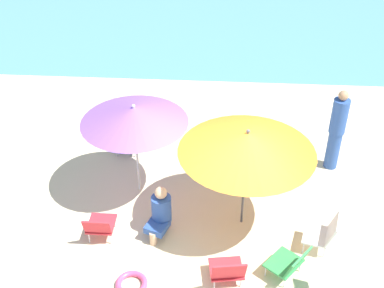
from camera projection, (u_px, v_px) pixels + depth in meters
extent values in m
plane|color=beige|center=(222.00, 244.00, 8.33)|extent=(40.00, 40.00, 0.00)
cylinder|color=#4C4C51|center=(244.00, 180.00, 8.24)|extent=(0.04, 0.04, 1.85)
cone|color=orange|center=(247.00, 142.00, 7.81)|extent=(2.18, 2.18, 0.35)
sphere|color=#4C4C51|center=(248.00, 131.00, 7.69)|extent=(0.06, 0.06, 0.06)
cylinder|color=silver|center=(137.00, 151.00, 8.97)|extent=(0.04, 0.04, 1.78)
cone|color=#8E56C6|center=(134.00, 115.00, 8.54)|extent=(1.85, 1.85, 0.29)
sphere|color=silver|center=(133.00, 106.00, 8.44)|extent=(0.06, 0.06, 0.06)
cube|color=red|center=(226.00, 269.00, 7.64)|extent=(0.56, 0.52, 0.03)
cube|color=red|center=(229.00, 272.00, 7.32)|extent=(0.52, 0.23, 0.41)
cylinder|color=silver|center=(211.00, 265.00, 7.84)|extent=(0.02, 0.02, 0.19)
cylinder|color=silver|center=(237.00, 264.00, 7.86)|extent=(0.02, 0.02, 0.19)
cylinder|color=silver|center=(214.00, 284.00, 7.54)|extent=(0.02, 0.02, 0.19)
cylinder|color=silver|center=(241.00, 282.00, 7.57)|extent=(0.02, 0.02, 0.19)
cube|color=red|center=(101.00, 224.00, 8.37)|extent=(0.44, 0.49, 0.03)
cube|color=red|center=(97.00, 227.00, 8.06)|extent=(0.44, 0.14, 0.34)
cylinder|color=silver|center=(94.00, 221.00, 8.62)|extent=(0.02, 0.02, 0.23)
cylinder|color=silver|center=(115.00, 222.00, 8.60)|extent=(0.02, 0.02, 0.23)
cylinder|color=silver|center=(89.00, 238.00, 8.30)|extent=(0.02, 0.02, 0.23)
cylinder|color=silver|center=(110.00, 239.00, 8.28)|extent=(0.02, 0.02, 0.23)
cube|color=white|center=(317.00, 235.00, 8.16)|extent=(0.53, 0.59, 0.03)
cube|color=white|center=(333.00, 229.00, 7.98)|extent=(0.28, 0.52, 0.41)
cylinder|color=silver|center=(303.00, 247.00, 8.12)|extent=(0.02, 0.02, 0.23)
cylinder|color=silver|center=(307.00, 230.00, 8.43)|extent=(0.02, 0.02, 0.23)
cylinder|color=silver|center=(324.00, 252.00, 8.03)|extent=(0.02, 0.02, 0.23)
cylinder|color=silver|center=(327.00, 235.00, 8.34)|extent=(0.02, 0.02, 0.23)
cube|color=#33934C|center=(284.00, 263.00, 7.70)|extent=(0.66, 0.68, 0.03)
cube|color=#33934C|center=(298.00, 262.00, 7.47)|extent=(0.44, 0.50, 0.36)
cylinder|color=silver|center=(266.00, 270.00, 7.74)|extent=(0.02, 0.02, 0.22)
cylinder|color=silver|center=(281.00, 255.00, 7.99)|extent=(0.02, 0.02, 0.22)
cylinder|color=silver|center=(284.00, 282.00, 7.55)|extent=(0.02, 0.02, 0.22)
cylinder|color=silver|center=(300.00, 266.00, 7.80)|extent=(0.02, 0.02, 0.22)
cube|color=navy|center=(127.00, 141.00, 10.36)|extent=(0.48, 0.51, 0.03)
cube|color=navy|center=(129.00, 127.00, 10.47)|extent=(0.48, 0.15, 0.37)
cylinder|color=silver|center=(135.00, 152.00, 10.26)|extent=(0.02, 0.02, 0.22)
cylinder|color=silver|center=(117.00, 152.00, 10.28)|extent=(0.02, 0.02, 0.22)
cylinder|color=silver|center=(138.00, 141.00, 10.59)|extent=(0.02, 0.02, 0.22)
cylinder|color=silver|center=(120.00, 141.00, 10.61)|extent=(0.02, 0.02, 0.22)
cube|color=#2D519E|center=(157.00, 226.00, 8.33)|extent=(0.43, 0.45, 0.12)
cylinder|color=#DBAD84|center=(153.00, 238.00, 8.28)|extent=(0.12, 0.12, 0.24)
cylinder|color=#2D519E|center=(161.00, 209.00, 8.33)|extent=(0.33, 0.33, 0.48)
sphere|color=#DBAD84|center=(161.00, 193.00, 8.13)|extent=(0.20, 0.20, 0.20)
cylinder|color=#2D519E|center=(333.00, 149.00, 9.83)|extent=(0.26, 0.26, 0.81)
cylinder|color=#2D519E|center=(339.00, 116.00, 9.40)|extent=(0.31, 0.31, 0.70)
sphere|color=tan|center=(344.00, 95.00, 9.15)|extent=(0.19, 0.19, 0.19)
torus|color=#E54C7F|center=(132.00, 284.00, 7.61)|extent=(0.49, 0.49, 0.09)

